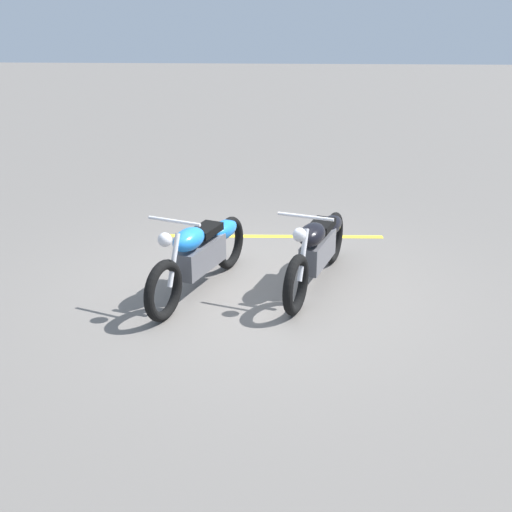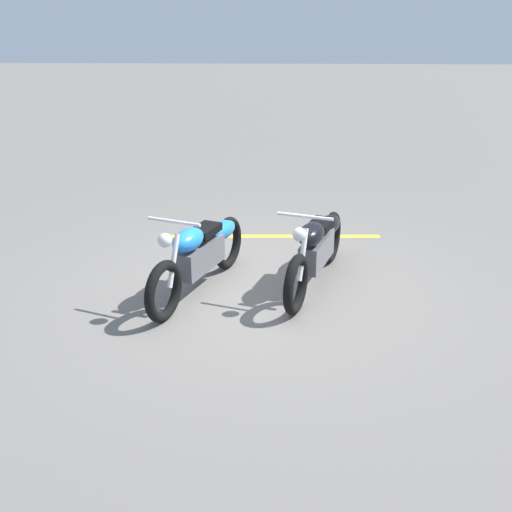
# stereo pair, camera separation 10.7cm
# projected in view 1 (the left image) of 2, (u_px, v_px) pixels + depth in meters

# --- Properties ---
(ground_plane) EXTENTS (60.00, 60.00, 0.00)m
(ground_plane) POSITION_uv_depth(u_px,v_px,m) (259.00, 288.00, 7.49)
(ground_plane) COLOR #66605B
(motorcycle_bright_foreground) EXTENTS (2.12, 0.93, 1.04)m
(motorcycle_bright_foreground) POSITION_uv_depth(u_px,v_px,m) (201.00, 253.00, 7.28)
(motorcycle_bright_foreground) COLOR black
(motorcycle_bright_foreground) RESTS_ON ground
(motorcycle_dark_foreground) EXTENTS (2.15, 0.87, 1.04)m
(motorcycle_dark_foreground) POSITION_uv_depth(u_px,v_px,m) (318.00, 248.00, 7.43)
(motorcycle_dark_foreground) COLOR black
(motorcycle_dark_foreground) RESTS_ON ground
(parking_stripe_near) EXTENTS (0.22, 3.20, 0.01)m
(parking_stripe_near) POSITION_uv_depth(u_px,v_px,m) (272.00, 236.00, 9.13)
(parking_stripe_near) COLOR yellow
(parking_stripe_near) RESTS_ON ground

